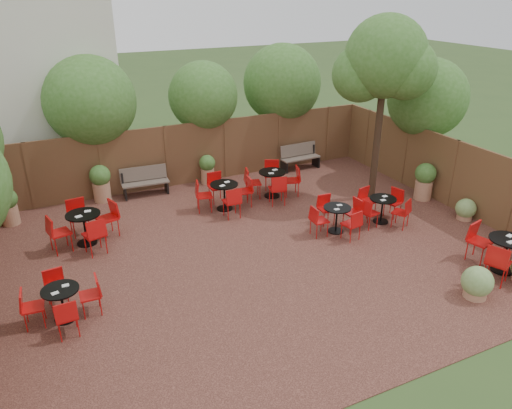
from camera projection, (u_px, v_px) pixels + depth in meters
name	position (u px, v px, depth m)	size (l,w,h in m)	color
ground	(266.00, 249.00, 12.09)	(80.00, 80.00, 0.00)	#354F23
courtyard_paving	(266.00, 248.00, 12.09)	(12.00, 10.00, 0.02)	#381D17
fence_back	(197.00, 153.00, 15.80)	(12.00, 0.08, 2.00)	brown
fence_right	(453.00, 174.00, 14.03)	(0.08, 10.00, 2.00)	brown
neighbour_building	(24.00, 53.00, 15.27)	(5.00, 4.00, 8.00)	beige
overhang_foliage	(166.00, 115.00, 13.19)	(15.70, 10.57, 2.72)	#34621F
courtyard_tree	(385.00, 63.00, 13.28)	(2.51, 2.41, 5.29)	black
park_bench_left	(145.00, 181.00, 14.98)	(1.45, 0.54, 0.88)	brown
park_bench_right	(300.00, 156.00, 17.12)	(1.44, 0.52, 0.88)	brown
bistro_tables	(271.00, 219.00, 12.55)	(10.75, 7.78, 0.95)	black
planters	(202.00, 183.00, 14.45)	(11.89, 4.63, 1.13)	#A36F51
low_shrubs	(493.00, 256.00, 11.06)	(3.29, 3.47, 0.71)	#A36F51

